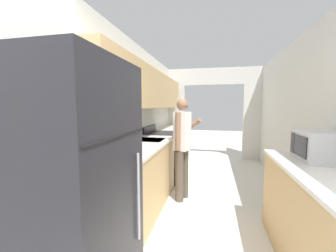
{
  "coord_description": "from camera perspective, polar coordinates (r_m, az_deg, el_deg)",
  "views": [
    {
      "loc": [
        0.03,
        -0.49,
        1.46
      ],
      "look_at": [
        -0.83,
        3.37,
        1.08
      ],
      "focal_mm": 22.0,
      "sensor_mm": 36.0,
      "label": 1
    }
  ],
  "objects": [
    {
      "name": "wall_left",
      "position": [
        3.27,
        -9.59,
        5.5
      ],
      "size": [
        0.38,
        7.76,
        2.5
      ],
      "color": "silver",
      "rests_on": "ground_plane"
    },
    {
      "name": "wall_right",
      "position": [
        2.87,
        38.48,
        0.09
      ],
      "size": [
        0.06,
        7.76,
        2.5
      ],
      "color": "silver",
      "rests_on": "ground_plane"
    },
    {
      "name": "wall_far_with_doorway",
      "position": [
        5.88,
        12.35,
        5.19
      ],
      "size": [
        2.91,
        0.06,
        2.5
      ],
      "color": "silver",
      "rests_on": "ground_plane"
    },
    {
      "name": "counter_left",
      "position": [
        3.86,
        -2.65,
        -9.41
      ],
      "size": [
        0.62,
        4.05,
        0.93
      ],
      "color": "tan",
      "rests_on": "ground_plane"
    },
    {
      "name": "counter_right",
      "position": [
        2.2,
        39.06,
        -22.67
      ],
      "size": [
        0.62,
        1.94,
        0.93
      ],
      "color": "tan",
      "rests_on": "ground_plane"
    },
    {
      "name": "refrigerator",
      "position": [
        1.64,
        -24.32,
        -15.62
      ],
      "size": [
        0.72,
        0.84,
        1.77
      ],
      "color": "black",
      "rests_on": "ground_plane"
    },
    {
      "name": "range_oven",
      "position": [
        4.19,
        -1.27,
        -8.14
      ],
      "size": [
        0.66,
        0.76,
        1.07
      ],
      "color": "black",
      "rests_on": "ground_plane"
    },
    {
      "name": "person",
      "position": [
        3.2,
        3.93,
        -5.7
      ],
      "size": [
        0.5,
        0.44,
        1.57
      ],
      "rotation": [
        0.0,
        0.0,
        1.26
      ],
      "color": "#4C4238",
      "rests_on": "ground_plane"
    },
    {
      "name": "microwave",
      "position": [
        2.5,
        36.54,
        -4.46
      ],
      "size": [
        0.38,
        0.46,
        0.29
      ],
      "color": "#B7B7BC",
      "rests_on": "counter_right"
    }
  ]
}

